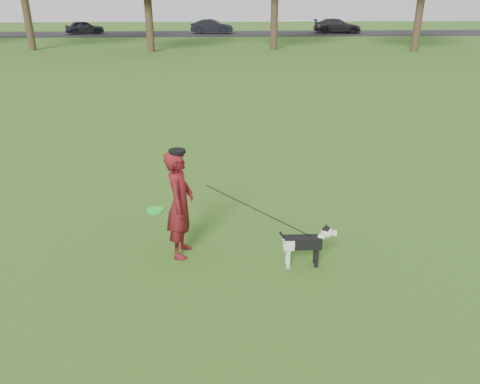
{
  "coord_description": "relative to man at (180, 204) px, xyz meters",
  "views": [
    {
      "loc": [
        0.12,
        -5.89,
        3.48
      ],
      "look_at": [
        0.42,
        0.03,
        0.95
      ],
      "focal_mm": 35.0,
      "sensor_mm": 36.0,
      "label": 1
    }
  ],
  "objects": [
    {
      "name": "ground",
      "position": [
        0.42,
        -0.03,
        -0.78
      ],
      "size": [
        120.0,
        120.0,
        0.0
      ],
      "primitive_type": "plane",
      "color": "#285116",
      "rests_on": "ground"
    },
    {
      "name": "road",
      "position": [
        0.42,
        39.97,
        -0.77
      ],
      "size": [
        120.0,
        7.0,
        0.02
      ],
      "primitive_type": "cube",
      "color": "black",
      "rests_on": "ground"
    },
    {
      "name": "man",
      "position": [
        0.0,
        0.0,
        0.0
      ],
      "size": [
        0.45,
        0.62,
        1.56
      ],
      "primitive_type": "imported",
      "rotation": [
        0.0,
        0.0,
        1.43
      ],
      "color": "#5C0D1D",
      "rests_on": "ground"
    },
    {
      "name": "dog",
      "position": [
        1.73,
        -0.41,
        -0.41
      ],
      "size": [
        0.81,
        0.16,
        0.62
      ],
      "color": "black",
      "rests_on": "ground"
    },
    {
      "name": "car_left",
      "position": [
        -11.4,
        39.97,
        -0.17
      ],
      "size": [
        3.71,
        2.43,
        1.17
      ],
      "primitive_type": "imported",
      "rotation": [
        0.0,
        0.0,
        1.9
      ],
      "color": "black",
      "rests_on": "road"
    },
    {
      "name": "car_mid",
      "position": [
        0.26,
        39.97,
        -0.13
      ],
      "size": [
        3.98,
        1.77,
        1.27
      ],
      "primitive_type": "imported",
      "rotation": [
        0.0,
        0.0,
        1.46
      ],
      "color": "black",
      "rests_on": "road"
    },
    {
      "name": "car_right",
      "position": [
        11.98,
        39.97,
        -0.12
      ],
      "size": [
        4.63,
        2.42,
        1.28
      ],
      "primitive_type": "imported",
      "rotation": [
        0.0,
        0.0,
        1.43
      ],
      "color": "black",
      "rests_on": "road"
    },
    {
      "name": "man_held_items",
      "position": [
        1.09,
        -0.23,
        -0.03
      ],
      "size": [
        2.29,
        0.52,
        1.16
      ],
      "color": "#1BDA2F",
      "rests_on": "ground"
    }
  ]
}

